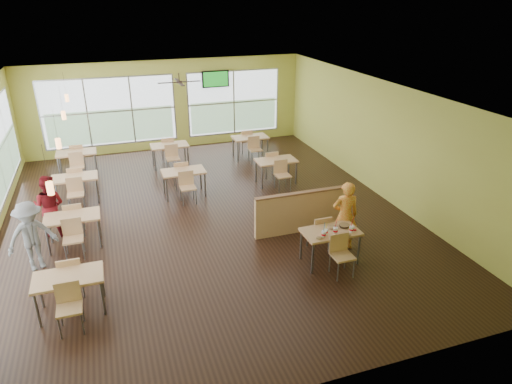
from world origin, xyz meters
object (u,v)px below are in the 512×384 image
(half_wall_divider, at_px, (302,212))
(food_basket, at_px, (344,226))
(main_table, at_px, (331,236))
(man_plaid, at_px, (345,216))

(half_wall_divider, bearing_deg, food_basket, -75.79)
(main_table, bearing_deg, man_plaid, 36.97)
(half_wall_divider, xyz_separation_m, food_basket, (0.35, -1.39, 0.26))
(main_table, xyz_separation_m, man_plaid, (0.57, 0.43, 0.18))
(man_plaid, bearing_deg, half_wall_divider, -50.42)
(half_wall_divider, height_order, man_plaid, man_plaid)
(food_basket, bearing_deg, half_wall_divider, 104.21)
(main_table, distance_m, food_basket, 0.39)
(half_wall_divider, relative_size, man_plaid, 1.49)
(main_table, relative_size, food_basket, 6.43)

